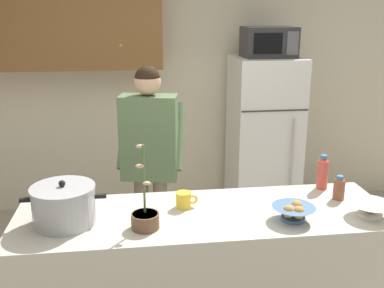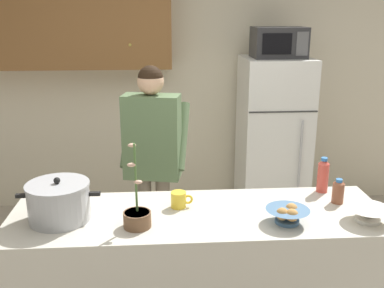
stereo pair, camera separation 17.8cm
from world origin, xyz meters
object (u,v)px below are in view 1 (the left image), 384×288
Objects in this scene: bottle_near_edge at (339,188)px; refrigerator at (263,138)px; microwave at (269,42)px; empty_bowl at (371,209)px; bottle_mid_counter at (323,172)px; coffee_mug at (184,200)px; bread_bowl at (294,212)px; cooking_pot at (64,205)px; person_near_pot at (150,149)px; potted_orchid at (145,217)px.

refrigerator is at bearing 88.64° from bottle_near_edge.
microwave is 2.14m from empty_bowl.
bottle_mid_counter is at bearing -92.69° from refrigerator.
empty_bowl is (1.03, -0.26, -0.00)m from coffee_mug.
bread_bowl is at bearing -147.11° from bottle_near_edge.
bread_bowl is at bearing -5.81° from cooking_pot.
bottle_near_edge is at bearing 32.89° from bread_bowl.
person_near_pot is 3.64× the size of cooking_pot.
bread_bowl is at bearing -101.88° from microwave.
microwave reaches higher than bread_bowl.
bread_bowl is at bearing -129.13° from bottle_mid_counter.
cooking_pot reaches higher than coffee_mug.
refrigerator is at bearing 48.40° from cooking_pot.
microwave reaches higher than cooking_pot.
microwave is at bearing -89.93° from refrigerator.
potted_orchid is at bearing -122.06° from microwave.
bottle_near_edge is (-0.07, 0.25, 0.03)m from empty_bowl.
coffee_mug is at bearing 44.92° from potted_orchid.
bread_bowl is at bearing -101.75° from refrigerator.
empty_bowl is at bearing -13.94° from coffee_mug.
bottle_mid_counter reaches higher than bottle_near_edge.
microwave is 1.05× the size of cooking_pot.
microwave is 2.60m from cooking_pot.
refrigerator reaches higher than coffee_mug.
bottle_near_edge is (1.62, 0.12, -0.03)m from cooking_pot.
coffee_mug is at bearing 179.81° from bottle_near_edge.
refrigerator is 6.53× the size of empty_bowl.
coffee_mug is 0.54× the size of bread_bowl.
potted_orchid is (-0.82, 0.01, 0.01)m from bread_bowl.
bread_bowl is 0.45m from empty_bowl.
cooking_pot is 3.48× the size of coffee_mug.
person_near_pot is at bearing 125.08° from bread_bowl.
bottle_mid_counter is (-0.07, -1.58, 0.23)m from refrigerator.
coffee_mug is (0.17, -0.82, -0.07)m from person_near_pot.
refrigerator is at bearing 90.07° from microwave.
bread_bowl is at bearing -54.92° from person_near_pot.
cooking_pot is at bearing -169.54° from bottle_mid_counter.
refrigerator is 0.97× the size of person_near_pot.
cooking_pot is 1.63m from bottle_near_edge.
microwave reaches higher than person_near_pot.
microwave is at bearing 38.09° from person_near_pot.
bottle_mid_counter is 0.48× the size of potted_orchid.
cooking_pot is 1.85× the size of empty_bowl.
microwave reaches higher than potted_orchid.
cooking_pot is 1.62m from bottle_mid_counter.
refrigerator is 2.03m from coffee_mug.
bottle_near_edge is 0.32× the size of potted_orchid.
empty_bowl is at bearing -73.99° from bottle_near_edge.
cooking_pot reaches higher than bottle_mid_counter.
microwave is 2.15m from coffee_mug.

